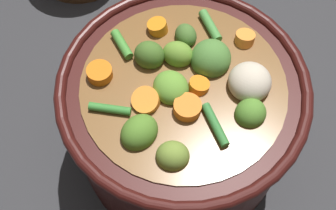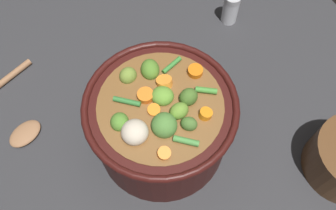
% 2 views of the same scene
% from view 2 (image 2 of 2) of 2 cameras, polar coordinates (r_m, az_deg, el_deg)
% --- Properties ---
extents(ground_plane, '(1.10, 1.10, 0.00)m').
position_cam_2_polar(ground_plane, '(0.70, -1.02, -5.70)').
color(ground_plane, '#2D2D30').
extents(cooking_pot, '(0.26, 0.26, 0.17)m').
position_cam_2_polar(cooking_pot, '(0.63, -1.14, -2.86)').
color(cooking_pot, '#38110F').
rests_on(cooking_pot, ground_plane).
extents(wooden_spoon, '(0.22, 0.21, 0.02)m').
position_cam_2_polar(wooden_spoon, '(0.79, -24.92, -1.44)').
color(wooden_spoon, '#936543').
rests_on(wooden_spoon, ground_plane).
extents(salt_shaker, '(0.04, 0.04, 0.08)m').
position_cam_2_polar(salt_shaker, '(0.86, 10.16, 15.23)').
color(salt_shaker, silver).
rests_on(salt_shaker, ground_plane).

